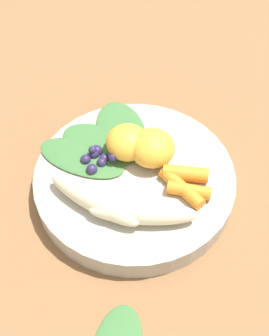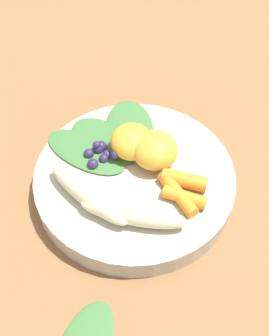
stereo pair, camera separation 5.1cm
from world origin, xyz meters
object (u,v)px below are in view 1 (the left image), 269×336
(banana_peeled_left, at_px, (143,212))
(orange_segment_near, at_px, (127,142))
(banana_peeled_right, at_px, (94,199))
(bowl, at_px, (134,181))

(banana_peeled_left, xyz_separation_m, orange_segment_near, (0.06, -0.08, 0.01))
(banana_peeled_right, xyz_separation_m, orange_segment_near, (0.00, -0.09, 0.01))
(banana_peeled_left, height_order, banana_peeled_right, same)
(banana_peeled_right, distance_m, orange_segment_near, 0.09)
(bowl, height_order, orange_segment_near, orange_segment_near)
(banana_peeled_left, bearing_deg, bowl, 101.47)
(bowl, relative_size, banana_peeled_right, 2.05)
(bowl, bearing_deg, banana_peeled_left, 124.65)
(bowl, distance_m, orange_segment_near, 0.05)
(banana_peeled_left, relative_size, banana_peeled_right, 1.00)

